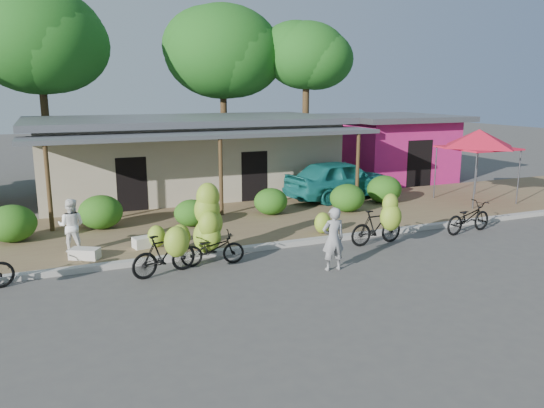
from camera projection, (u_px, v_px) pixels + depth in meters
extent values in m
plane|color=#4C4946|center=(295.00, 270.00, 13.43)|extent=(100.00, 100.00, 0.00)
cube|color=olive|center=(232.00, 224.00, 17.92)|extent=(60.00, 6.00, 0.12)
cube|color=#A8A399|center=(265.00, 247.00, 15.21)|extent=(60.00, 0.25, 0.15)
cube|color=#B9A98C|center=(187.00, 159.00, 23.00)|extent=(12.00, 6.00, 3.10)
cube|color=slate|center=(185.00, 120.00, 22.65)|extent=(13.00, 7.00, 0.25)
cube|color=black|center=(206.00, 180.00, 20.44)|extent=(1.40, 0.12, 2.20)
cube|color=slate|center=(213.00, 135.00, 19.12)|extent=(13.00, 2.00, 0.15)
cylinder|color=#47351C|center=(49.00, 190.00, 16.48)|extent=(0.14, 0.14, 2.85)
cylinder|color=#47351C|center=(221.00, 179.00, 18.62)|extent=(0.14, 0.14, 2.85)
cylinder|color=#47351C|center=(358.00, 170.00, 20.76)|extent=(0.14, 0.14, 2.85)
cube|color=#CF1F6F|center=(388.00, 150.00, 27.03)|extent=(5.00, 5.00, 3.00)
cube|color=slate|center=(390.00, 118.00, 26.68)|extent=(6.00, 6.00, 0.25)
cube|color=black|center=(419.00, 163.00, 24.91)|extent=(1.40, 0.12, 2.20)
cylinder|color=#47351C|center=(45.00, 110.00, 24.97)|extent=(0.36, 0.36, 7.10)
ellipsoid|color=#1C4912|center=(39.00, 41.00, 24.31)|extent=(6.11, 6.11, 4.89)
ellipsoid|color=#1C4912|center=(26.00, 34.00, 24.33)|extent=(5.19, 5.19, 4.15)
cylinder|color=#47351C|center=(224.00, 110.00, 28.89)|extent=(0.36, 0.36, 6.86)
ellipsoid|color=#1C4912|center=(223.00, 52.00, 28.25)|extent=(6.19, 6.19, 4.95)
ellipsoid|color=#1C4912|center=(212.00, 46.00, 28.27)|extent=(5.26, 5.26, 4.21)
cylinder|color=#47351C|center=(306.00, 112.00, 28.64)|extent=(0.36, 0.36, 6.64)
ellipsoid|color=#1C4912|center=(306.00, 56.00, 28.02)|extent=(4.42, 4.42, 3.53)
ellipsoid|color=#1C4912|center=(295.00, 50.00, 28.04)|extent=(3.75, 3.75, 3.00)
ellipsoid|color=#175B14|center=(12.00, 224.00, 15.44)|extent=(1.41, 1.27, 1.10)
ellipsoid|color=#175B14|center=(101.00, 212.00, 16.92)|extent=(1.39, 1.25, 1.09)
ellipsoid|color=#175B14|center=(191.00, 213.00, 17.27)|extent=(1.12, 1.01, 0.88)
ellipsoid|color=#175B14|center=(271.00, 201.00, 18.87)|extent=(1.22, 1.10, 0.95)
ellipsoid|color=#175B14|center=(347.00, 198.00, 19.31)|extent=(1.31, 1.17, 1.02)
ellipsoid|color=#175B14|center=(384.00, 189.00, 20.82)|extent=(1.39, 1.25, 1.08)
cylinder|color=#59595E|center=(475.00, 181.00, 19.69)|extent=(0.05, 0.05, 2.10)
cylinder|color=#59595E|center=(519.00, 177.00, 20.53)|extent=(0.05, 0.05, 2.10)
cylinder|color=#59595E|center=(435.00, 173.00, 21.67)|extent=(0.05, 0.05, 2.10)
cylinder|color=#59595E|center=(477.00, 170.00, 22.51)|extent=(0.05, 0.05, 2.10)
cube|color=red|center=(478.00, 148.00, 20.88)|extent=(2.40, 2.40, 0.06)
cone|color=red|center=(479.00, 138.00, 20.80)|extent=(3.50, 3.50, 0.70)
imported|color=black|center=(164.00, 254.00, 13.03)|extent=(1.80, 0.96, 1.04)
ellipsoid|color=#8BB92E|center=(177.00, 242.00, 12.43)|extent=(0.60, 0.51, 0.75)
imported|color=black|center=(213.00, 249.00, 13.78)|extent=(1.72, 0.78, 0.87)
ellipsoid|color=#8BB92E|center=(207.00, 236.00, 14.24)|extent=(0.75, 0.64, 0.94)
ellipsoid|color=#8BB92E|center=(210.00, 223.00, 14.19)|extent=(0.67, 0.57, 0.84)
ellipsoid|color=#8BB92E|center=(207.00, 210.00, 14.10)|extent=(0.69, 0.59, 0.86)
ellipsoid|color=#8BB92E|center=(208.00, 197.00, 14.03)|extent=(0.63, 0.53, 0.78)
ellipsoid|color=#8BB92E|center=(211.00, 238.00, 13.92)|extent=(0.54, 0.46, 0.67)
ellipsoid|color=#8BB92E|center=(209.00, 224.00, 13.83)|extent=(0.57, 0.48, 0.71)
imported|color=black|center=(376.00, 227.00, 15.61)|extent=(1.77, 0.55, 1.05)
ellipsoid|color=#8BB92E|center=(391.00, 217.00, 14.94)|extent=(0.63, 0.53, 0.79)
ellipsoid|color=#8BB92E|center=(390.00, 204.00, 14.90)|extent=(0.47, 0.40, 0.58)
imported|color=black|center=(468.00, 217.00, 16.89)|extent=(1.98, 0.92, 1.00)
ellipsoid|color=#8BB92E|center=(157.00, 236.00, 14.98)|extent=(0.50, 0.43, 0.63)
ellipsoid|color=#8BB92E|center=(180.00, 237.00, 14.71)|extent=(0.58, 0.49, 0.72)
ellipsoid|color=#8BB92E|center=(323.00, 223.00, 16.41)|extent=(0.53, 0.45, 0.66)
cube|color=silver|center=(148.00, 241.00, 15.04)|extent=(0.92, 0.57, 0.30)
cube|color=silver|center=(85.00, 254.00, 13.96)|extent=(0.84, 0.71, 0.28)
imported|color=gray|center=(333.00, 239.00, 13.32)|extent=(0.63, 0.44, 1.63)
imported|color=white|center=(71.00, 225.00, 14.43)|extent=(0.88, 0.79, 1.49)
imported|color=#19716E|center=(340.00, 179.00, 21.58)|extent=(4.98, 2.64, 1.61)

